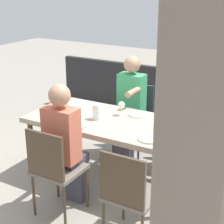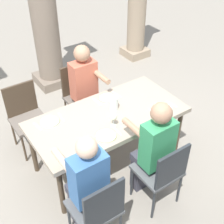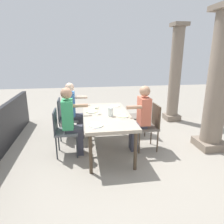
{
  "view_description": "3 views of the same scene",
  "coord_description": "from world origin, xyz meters",
  "views": [
    {
      "loc": [
        -1.94,
        3.33,
        2.26
      ],
      "look_at": [
        -0.08,
        0.08,
        0.89
      ],
      "focal_mm": 58.98,
      "sensor_mm": 36.0,
      "label": 1
    },
    {
      "loc": [
        -1.58,
        -2.4,
        3.02
      ],
      "look_at": [
        0.02,
        -0.07,
        0.84
      ],
      "focal_mm": 49.77,
      "sensor_mm": 36.0,
      "label": 2
    },
    {
      "loc": [
        3.84,
        -0.48,
        1.95
      ],
      "look_at": [
        0.15,
        0.08,
        0.85
      ],
      "focal_mm": 32.38,
      "sensor_mm": 36.0,
      "label": 3
    }
  ],
  "objects": [
    {
      "name": "fork_2",
      "position": [
        0.04,
        0.3,
        0.76
      ],
      "size": [
        0.02,
        0.17,
        0.01
      ],
      "primitive_type": "cube",
      "rotation": [
        0.0,
        0.0,
        0.05
      ],
      "color": "silver",
      "rests_on": "dining_table"
    },
    {
      "name": "chair_mid_north",
      "position": [
        0.11,
        0.88,
        0.55
      ],
      "size": [
        0.44,
        0.44,
        0.95
      ],
      "color": "#6A6158",
      "rests_on": "ground"
    },
    {
      "name": "chair_mid_south",
      "position": [
        0.11,
        -0.88,
        0.54
      ],
      "size": [
        0.44,
        0.44,
        0.91
      ],
      "color": "#5B5E61",
      "rests_on": "ground"
    },
    {
      "name": "fork_3",
      "position": [
        0.48,
        -0.26,
        0.76
      ],
      "size": [
        0.02,
        0.17,
        0.01
      ],
      "primitive_type": "cube",
      "rotation": [
        0.0,
        0.0,
        -0.05
      ],
      "color": "silver",
      "rests_on": "dining_table"
    },
    {
      "name": "diner_guest_third",
      "position": [
        -0.7,
        -0.68,
        0.7
      ],
      "size": [
        0.35,
        0.49,
        1.31
      ],
      "color": "#3F3F4C",
      "rests_on": "ground"
    },
    {
      "name": "spoon_2",
      "position": [
        0.34,
        0.3,
        0.76
      ],
      "size": [
        0.04,
        0.17,
        0.01
      ],
      "primitive_type": "cube",
      "rotation": [
        0.0,
        0.0,
        0.12
      ],
      "color": "silver",
      "rests_on": "dining_table"
    },
    {
      "name": "plate_3",
      "position": [
        0.63,
        -0.26,
        0.77
      ],
      "size": [
        0.25,
        0.25,
        0.02
      ],
      "color": "white",
      "rests_on": "dining_table"
    },
    {
      "name": "spoon_0",
      "position": [
        -0.47,
        0.28,
        0.76
      ],
      "size": [
        0.03,
        0.17,
        0.01
      ],
      "primitive_type": "cube",
      "rotation": [
        0.0,
        0.0,
        -0.1
      ],
      "color": "silver",
      "rests_on": "dining_table"
    },
    {
      "name": "spoon_1",
      "position": [
        -0.07,
        -0.29,
        0.76
      ],
      "size": [
        0.03,
        0.17,
        0.01
      ],
      "primitive_type": "cube",
      "rotation": [
        0.0,
        0.0,
        -0.06
      ],
      "color": "silver",
      "rests_on": "dining_table"
    },
    {
      "name": "diner_man_white",
      "position": [
        0.11,
        0.68,
        0.72
      ],
      "size": [
        0.35,
        0.5,
        1.34
      ],
      "color": "#3F3F4C",
      "rests_on": "ground"
    },
    {
      "name": "wine_glass_1",
      "position": [
        -0.05,
        -0.19,
        0.88
      ],
      "size": [
        0.08,
        0.08,
        0.17
      ],
      "color": "white",
      "rests_on": "dining_table"
    },
    {
      "name": "fork_0",
      "position": [
        -0.77,
        0.28,
        0.76
      ],
      "size": [
        0.04,
        0.17,
        0.01
      ],
      "primitive_type": "cube",
      "rotation": [
        0.0,
        0.0,
        0.12
      ],
      "color": "silver",
      "rests_on": "dining_table"
    },
    {
      "name": "plate_0",
      "position": [
        -0.62,
        0.28,
        0.77
      ],
      "size": [
        0.23,
        0.23,
        0.02
      ],
      "color": "white",
      "rests_on": "dining_table"
    },
    {
      "name": "plate_1",
      "position": [
        -0.22,
        -0.29,
        0.77
      ],
      "size": [
        0.24,
        0.24,
        0.02
      ],
      "color": "silver",
      "rests_on": "dining_table"
    },
    {
      "name": "ground_plane",
      "position": [
        0.0,
        0.0,
        0.0
      ],
      "size": [
        16.0,
        16.0,
        0.0
      ],
      "primitive_type": "plane",
      "color": "gray"
    },
    {
      "name": "dining_table",
      "position": [
        0.0,
        0.0,
        0.69
      ],
      "size": [
        1.86,
        0.91,
        0.76
      ],
      "color": "tan",
      "rests_on": "ground"
    },
    {
      "name": "chair_west_north",
      "position": [
        -0.7,
        0.88,
        0.53
      ],
      "size": [
        0.44,
        0.44,
        0.92
      ],
      "color": "#6A6158",
      "rests_on": "ground"
    },
    {
      "name": "spoon_3",
      "position": [
        0.78,
        -0.26,
        0.76
      ],
      "size": [
        0.03,
        0.17,
        0.01
      ],
      "primitive_type": "cube",
      "rotation": [
        0.0,
        0.0,
        0.11
      ],
      "color": "silver",
      "rests_on": "dining_table"
    },
    {
      "name": "stone_column_centre",
      "position": [
        0.25,
        2.18,
        1.36
      ],
      "size": [
        0.55,
        0.55,
        2.78
      ],
      "color": "gray",
      "rests_on": "ground"
    },
    {
      "name": "water_pitcher",
      "position": [
        0.13,
        0.06,
        0.84
      ],
      "size": [
        0.1,
        0.1,
        0.17
      ],
      "color": "white",
      "rests_on": "dining_table"
    },
    {
      "name": "diner_woman_green",
      "position": [
        0.1,
        -0.7,
        0.72
      ],
      "size": [
        0.35,
        0.5,
        1.34
      ],
      "color": "#3F3F4C",
      "rests_on": "ground"
    },
    {
      "name": "plate_2",
      "position": [
        0.19,
        0.3,
        0.77
      ],
      "size": [
        0.22,
        0.22,
        0.02
      ],
      "color": "silver",
      "rests_on": "dining_table"
    },
    {
      "name": "chair_west_south",
      "position": [
        -0.7,
        -0.88,
        0.54
      ],
      "size": [
        0.44,
        0.44,
        0.95
      ],
      "color": "#5B5E61",
      "rests_on": "ground"
    },
    {
      "name": "fork_1",
      "position": [
        -0.37,
        -0.29,
        0.76
      ],
      "size": [
        0.02,
        0.17,
        0.01
      ],
      "primitive_type": "cube",
      "rotation": [
        0.0,
        0.0,
        0.02
      ],
      "color": "silver",
      "rests_on": "dining_table"
    }
  ]
}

